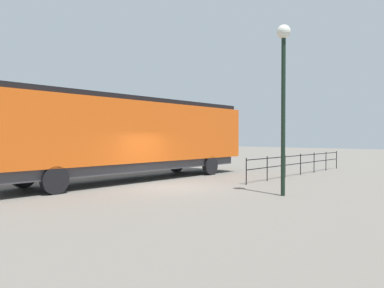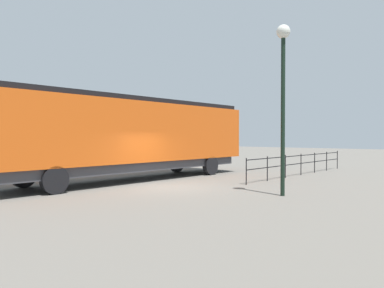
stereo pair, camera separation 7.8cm
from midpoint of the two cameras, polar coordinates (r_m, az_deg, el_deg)
The scene contains 4 objects.
ground_plane at distance 16.41m, azimuth -3.95°, elevation -6.70°, with size 120.00×120.00×0.00m, color #666059.
locomotive at distance 19.36m, azimuth -8.35°, elevation 1.42°, with size 3.05×15.12×4.18m.
lamp_post at distance 14.43m, azimuth 13.88°, elevation 10.20°, with size 0.52×0.52×6.44m.
platform_fence at distance 22.33m, azimuth 16.43°, elevation -2.59°, with size 0.05×11.62×1.25m.
Camera 1 is at (11.52, -11.46, 2.23)m, focal length 34.30 mm.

